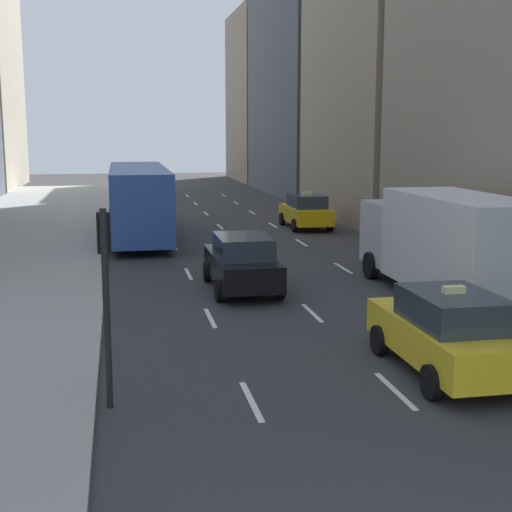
{
  "coord_description": "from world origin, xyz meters",
  "views": [
    {
      "loc": [
        -2.46,
        -4.22,
        4.92
      ],
      "look_at": [
        1.12,
        14.44,
        1.56
      ],
      "focal_mm": 50.0,
      "sensor_mm": 36.0,
      "label": 1
    }
  ],
  "objects": [
    {
      "name": "traffic_light_pole",
      "position": [
        -2.75,
        8.29,
        2.41
      ],
      "size": [
        0.24,
        0.42,
        3.6
      ],
      "color": "black",
      "rests_on": "ground"
    },
    {
      "name": "taxi_lead",
      "position": [
        4.0,
        8.78,
        0.88
      ],
      "size": [
        2.02,
        4.4,
        1.87
      ],
      "color": "yellow",
      "rests_on": "ground"
    },
    {
      "name": "taxi_second",
      "position": [
        6.8,
        30.59,
        0.88
      ],
      "size": [
        2.02,
        4.4,
        1.87
      ],
      "color": "yellow",
      "rests_on": "ground"
    },
    {
      "name": "sidewalk_left",
      "position": [
        -7.0,
        27.0,
        0.07
      ],
      "size": [
        8.0,
        66.0,
        0.15
      ],
      "primitive_type": "cube",
      "color": "#9E9E99",
      "rests_on": "ground"
    },
    {
      "name": "box_truck",
      "position": [
        6.8,
        14.84,
        1.71
      ],
      "size": [
        2.58,
        8.4,
        3.15
      ],
      "color": "silver",
      "rests_on": "ground"
    },
    {
      "name": "sedan_black_near",
      "position": [
        1.2,
        17.13,
        0.89
      ],
      "size": [
        2.02,
        4.6,
        1.75
      ],
      "color": "black",
      "rests_on": "ground"
    },
    {
      "name": "city_bus",
      "position": [
        -1.61,
        28.96,
        1.79
      ],
      "size": [
        2.8,
        11.61,
        3.25
      ],
      "color": "#2D519E",
      "rests_on": "ground"
    },
    {
      "name": "lane_markings",
      "position": [
        2.6,
        23.0,
        0.01
      ],
      "size": [
        5.72,
        56.0,
        0.01
      ],
      "color": "white",
      "rests_on": "ground"
    }
  ]
}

